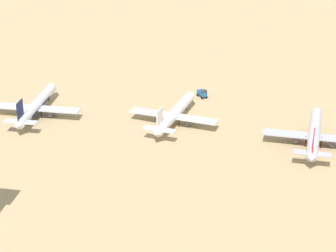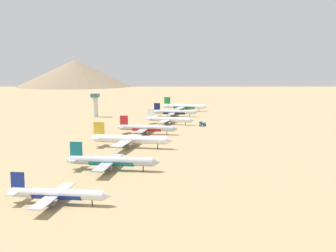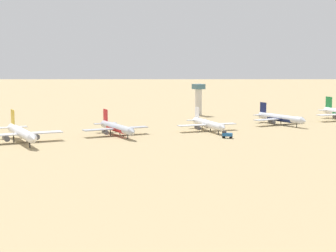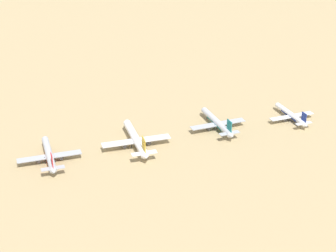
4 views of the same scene
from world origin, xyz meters
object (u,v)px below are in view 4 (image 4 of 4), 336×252
parked_jet_3 (49,155)px  parked_jet_1 (217,122)px  parked_jet_2 (136,139)px  parked_jet_0 (291,115)px

parked_jet_3 → parked_jet_1: bearing=-87.7°
parked_jet_1 → parked_jet_2: 57.01m
parked_jet_0 → parked_jet_3: parked_jet_3 is taller
parked_jet_2 → parked_jet_3: size_ratio=1.15×
parked_jet_1 → parked_jet_2: bearing=94.7°
parked_jet_2 → parked_jet_3: 52.62m
parked_jet_1 → parked_jet_2: size_ratio=0.88×
parked_jet_0 → parked_jet_2: 108.95m
parked_jet_0 → parked_jet_3: size_ratio=0.87×
parked_jet_0 → parked_jet_1: parked_jet_1 is taller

